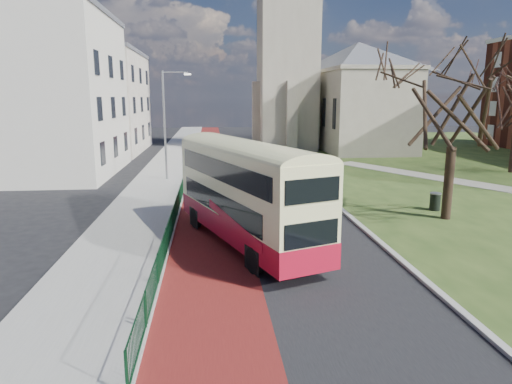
{
  "coord_description": "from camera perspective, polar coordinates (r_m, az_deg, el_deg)",
  "views": [
    {
      "loc": [
        -1.1,
        -16.75,
        6.23
      ],
      "look_at": [
        0.9,
        3.43,
        2.0
      ],
      "focal_mm": 32.0,
      "sensor_mm": 36.0,
      "label": 1
    }
  ],
  "objects": [
    {
      "name": "pedestrian_railing",
      "position": [
        21.59,
        -10.4,
        -3.66
      ],
      "size": [
        0.07,
        24.0,
        1.12
      ],
      "color": "#0C381D",
      "rests_on": "ground"
    },
    {
      "name": "street_block_far",
      "position": [
        56.25,
        -19.26,
        10.66
      ],
      "size": [
        10.3,
        16.3,
        11.5
      ],
      "color": "#B7AB9B",
      "rests_on": "ground"
    },
    {
      "name": "kerb_east",
      "position": [
        39.89,
        4.81,
        2.85
      ],
      "size": [
        0.25,
        80.0,
        0.13
      ],
      "primitive_type": "cube",
      "color": "#999993",
      "rests_on": "ground"
    },
    {
      "name": "road_carriageway",
      "position": [
        37.36,
        -1.59,
        2.19
      ],
      "size": [
        9.0,
        120.0,
        0.01
      ],
      "primitive_type": "cube",
      "color": "black",
      "rests_on": "ground"
    },
    {
      "name": "ground",
      "position": [
        17.9,
        -1.8,
        -8.58
      ],
      "size": [
        160.0,
        160.0,
        0.0
      ],
      "primitive_type": "plane",
      "color": "black",
      "rests_on": "ground"
    },
    {
      "name": "street_block_near",
      "position": [
        40.84,
        -24.57,
        11.14
      ],
      "size": [
        10.3,
        14.3,
        13.0
      ],
      "color": "beige",
      "rests_on": "ground"
    },
    {
      "name": "litter_bin",
      "position": [
        27.25,
        21.48,
        -1.1
      ],
      "size": [
        0.73,
        0.73,
        0.99
      ],
      "rotation": [
        0.0,
        0.0,
        0.21
      ],
      "color": "black",
      "rests_on": "grass_green"
    },
    {
      "name": "grass_green",
      "position": [
        47.69,
        29.07,
        2.81
      ],
      "size": [
        40.0,
        80.0,
        0.04
      ],
      "primitive_type": "cube",
      "color": "#294117",
      "rests_on": "ground"
    },
    {
      "name": "bus",
      "position": [
        19.14,
        -1.32,
        0.39
      ],
      "size": [
        5.78,
        10.44,
        4.29
      ],
      "rotation": [
        0.0,
        0.0,
        0.35
      ],
      "color": "#A90F26",
      "rests_on": "ground"
    },
    {
      "name": "kerb_west",
      "position": [
        37.31,
        -8.51,
        2.14
      ],
      "size": [
        0.25,
        120.0,
        0.13
      ],
      "primitive_type": "cube",
      "color": "#999993",
      "rests_on": "ground"
    },
    {
      "name": "gothic_church",
      "position": [
        56.85,
        8.75,
        18.62
      ],
      "size": [
        16.38,
        18.0,
        40.0
      ],
      "color": "gray",
      "rests_on": "ground"
    },
    {
      "name": "streetlamp",
      "position": [
        34.94,
        -11.12,
        8.88
      ],
      "size": [
        2.13,
        0.18,
        8.0
      ],
      "color": "gray",
      "rests_on": "pavement_west"
    },
    {
      "name": "bus_lane",
      "position": [
        37.27,
        -5.74,
        2.11
      ],
      "size": [
        3.4,
        120.0,
        0.01
      ],
      "primitive_type": "cube",
      "color": "#591414",
      "rests_on": "ground"
    },
    {
      "name": "pavement_west",
      "position": [
        37.46,
        -11.56,
        2.06
      ],
      "size": [
        4.0,
        120.0,
        0.12
      ],
      "primitive_type": "cube",
      "color": "gray",
      "rests_on": "ground"
    },
    {
      "name": "winter_tree_near",
      "position": [
        24.97,
        23.81,
        11.85
      ],
      "size": [
        8.54,
        8.54,
        9.59
      ],
      "rotation": [
        0.0,
        0.0,
        0.4
      ],
      "color": "black",
      "rests_on": "grass_green"
    }
  ]
}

